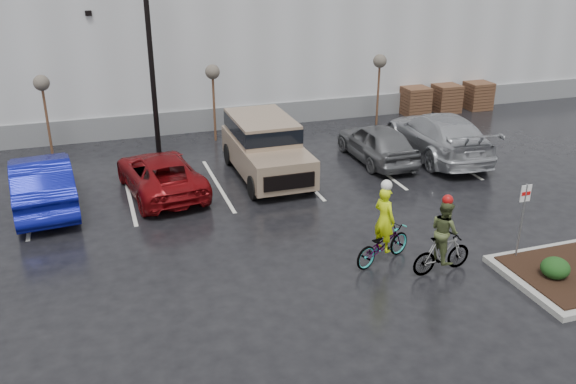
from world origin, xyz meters
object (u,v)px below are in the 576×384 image
object	(u,v)px
car_red	(160,174)
cyclist_hivis	(383,237)
sapling_mid	(213,76)
pallet_stack_a	(415,101)
cyclist_olive	(443,244)
sapling_west	(42,87)
pallet_stack_c	(477,95)
car_grey	(377,142)
car_far_silver	(438,135)
car_blue	(42,182)
pallet_stack_b	(446,98)
sapling_east	(380,65)
fire_lane_sign	(523,213)
lamppost	(146,5)
suv_tan	(267,149)

from	to	relation	value
car_red	cyclist_hivis	bearing A→B (deg)	118.91
sapling_mid	pallet_stack_a	xyz separation A→B (m)	(10.00, 1.00, -2.05)
cyclist_hivis	cyclist_olive	bearing A→B (deg)	-150.47
sapling_west	cyclist_olive	size ratio (longest dim) A/B	1.50
sapling_west	pallet_stack_c	xyz separation A→B (m)	(20.00, 1.00, -2.05)
car_grey	car_far_silver	xyz separation A→B (m)	(2.51, -0.18, 0.11)
car_blue	car_far_silver	world-z (taller)	car_far_silver
car_blue	cyclist_hivis	world-z (taller)	cyclist_hivis
car_far_silver	cyclist_olive	world-z (taller)	cyclist_olive
cyclist_hivis	car_red	bearing A→B (deg)	15.04
sapling_west	cyclist_olive	distance (m)	16.01
pallet_stack_b	car_blue	world-z (taller)	car_blue
sapling_east	pallet_stack_a	bearing A→B (deg)	21.80
pallet_stack_c	fire_lane_sign	size ratio (longest dim) A/B	0.61
lamppost	sapling_mid	world-z (taller)	lamppost
sapling_mid	car_far_silver	world-z (taller)	sapling_mid
sapling_west	sapling_east	world-z (taller)	same
cyclist_olive	pallet_stack_b	bearing A→B (deg)	-36.97
pallet_stack_b	cyclist_olive	world-z (taller)	cyclist_olive
pallet_stack_a	car_grey	size ratio (longest dim) A/B	0.31
lamppost	cyclist_hivis	world-z (taller)	lamppost
car_blue	cyclist_olive	size ratio (longest dim) A/B	2.37
suv_tan	car_far_silver	xyz separation A→B (m)	(6.97, 0.12, -0.18)
suv_tan	car_grey	distance (m)	4.47
car_blue	car_grey	distance (m)	11.90
sapling_west	fire_lane_sign	world-z (taller)	sapling_west
car_far_silver	car_blue	bearing A→B (deg)	6.49
pallet_stack_c	cyclist_olive	distance (m)	17.13
fire_lane_sign	car_red	distance (m)	11.32
car_red	car_grey	distance (m)	8.24
suv_tan	car_far_silver	size ratio (longest dim) A/B	0.87
suv_tan	sapling_west	bearing A→B (deg)	146.95
sapling_east	cyclist_hivis	xyz separation A→B (m)	(-5.54, -11.68, -2.01)
pallet_stack_c	suv_tan	xyz separation A→B (m)	(-12.65, -5.78, 0.35)
sapling_east	car_far_silver	distance (m)	5.03
cyclist_hivis	car_grey	bearing A→B (deg)	-46.25
pallet_stack_a	car_grey	xyz separation A→B (m)	(-4.70, -5.48, 0.06)
pallet_stack_b	car_grey	size ratio (longest dim) A/B	0.31
sapling_mid	sapling_east	xyz separation A→B (m)	(7.50, 0.00, 0.00)
sapling_mid	cyclist_olive	size ratio (longest dim) A/B	1.50
sapling_mid	sapling_west	bearing A→B (deg)	180.00
pallet_stack_b	car_red	xyz separation A→B (m)	(-14.62, -6.06, -0.01)
car_blue	cyclist_olive	xyz separation A→B (m)	(9.72, -7.56, -0.04)
car_grey	car_red	bearing A→B (deg)	3.68
sapling_east	car_blue	world-z (taller)	sapling_east
car_far_silver	cyclist_hivis	size ratio (longest dim) A/B	2.54
fire_lane_sign	car_red	world-z (taller)	fire_lane_sign
sapling_east	car_grey	size ratio (longest dim) A/B	0.74
sapling_west	cyclist_hivis	distance (m)	14.56
suv_tan	cyclist_olive	distance (m)	8.19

